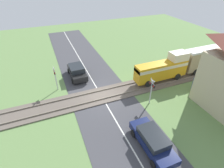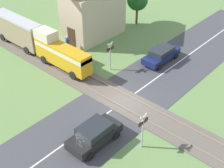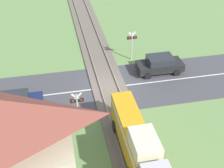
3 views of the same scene
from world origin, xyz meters
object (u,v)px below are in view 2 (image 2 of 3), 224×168
object	(u,v)px
car_far_side	(161,54)
station_building	(93,4)
car_near_crossing	(94,134)
crossing_signal_west_approach	(143,127)
pedestrian_by_station	(68,44)
crossing_signal_east_approach	(110,52)
train	(16,29)

from	to	relation	value
car_far_side	station_building	size ratio (longest dim) A/B	0.57
car_near_crossing	crossing_signal_west_approach	bearing A→B (deg)	-55.25
pedestrian_by_station	crossing_signal_west_approach	bearing A→B (deg)	-112.39
crossing_signal_west_approach	car_far_side	bearing A→B (deg)	28.07
car_far_side	crossing_signal_west_approach	xyz separation A→B (m)	(-10.37, -5.53, 1.09)
crossing_signal_west_approach	station_building	world-z (taller)	station_building
crossing_signal_east_approach	pedestrian_by_station	world-z (taller)	crossing_signal_east_approach
car_far_side	station_building	world-z (taller)	station_building
crossing_signal_west_approach	pedestrian_by_station	distance (m)	15.09
train	station_building	distance (m)	8.50
station_building	car_far_side	bearing A→B (deg)	-87.38
crossing_signal_west_approach	crossing_signal_east_approach	bearing A→B (deg)	54.26
crossing_signal_east_approach	station_building	distance (m)	7.60
crossing_signal_west_approach	pedestrian_by_station	bearing A→B (deg)	67.61
pedestrian_by_station	crossing_signal_east_approach	bearing A→B (deg)	-88.44
crossing_signal_east_approach	pedestrian_by_station	size ratio (longest dim) A/B	1.71
car_near_crossing	pedestrian_by_station	distance (m)	13.58
car_near_crossing	pedestrian_by_station	xyz separation A→B (m)	(7.58, 11.27, -0.03)
station_building	crossing_signal_west_approach	bearing A→B (deg)	-124.88
crossing_signal_east_approach	crossing_signal_west_approach	bearing A→B (deg)	-125.74
crossing_signal_west_approach	crossing_signal_east_approach	distance (m)	10.08
car_far_side	pedestrian_by_station	xyz separation A→B (m)	(-4.64, 8.39, 0.02)
pedestrian_by_station	train	bearing A→B (deg)	120.13
car_near_crossing	crossing_signal_east_approach	xyz separation A→B (m)	(7.73, 5.53, 1.04)
crossing_signal_east_approach	station_building	bearing A→B (deg)	56.30
car_near_crossing	crossing_signal_east_approach	bearing A→B (deg)	35.59
train	crossing_signal_west_approach	bearing A→B (deg)	-98.94
train	car_far_side	world-z (taller)	train
crossing_signal_east_approach	station_building	world-z (taller)	station_building
train	car_far_side	distance (m)	15.18
pedestrian_by_station	station_building	bearing A→B (deg)	5.21
station_building	train	bearing A→B (deg)	147.83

